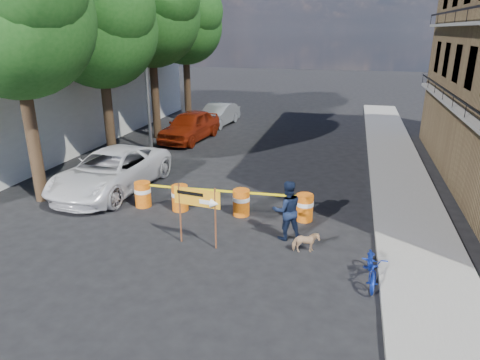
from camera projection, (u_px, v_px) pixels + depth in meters
The scene contains 19 objects.
ground at pixel (198, 247), 12.39m from camera, with size 120.00×120.00×0.00m, color black.
sidewalk_east at pixel (404, 192), 16.38m from camera, with size 2.40×40.00×0.15m, color gray.
white_building at pixel (36, 86), 23.60m from camera, with size 8.00×22.00×6.00m, color silver.
tree_near at pixel (14, 16), 13.70m from camera, with size 5.46×5.20×9.15m.
tree_mid_a at pixel (101, 28), 18.38m from camera, with size 5.25×5.00×8.68m.
tree_mid_b at pixel (151, 15), 22.71m from camera, with size 5.67×5.40×9.62m.
tree_far at pixel (186, 25), 27.45m from camera, with size 5.04×4.80×8.84m.
streetlamp at pixel (147, 64), 21.02m from camera, with size 1.25×0.18×8.00m.
barrel_far_left at pixel (143, 194), 15.10m from camera, with size 0.58×0.58×0.90m.
barrel_mid_left at pixel (180, 197), 14.78m from camera, with size 0.58×0.58×0.90m.
barrel_mid_right at pixel (241, 202), 14.38m from camera, with size 0.58×0.58×0.90m.
barrel_far_right at pixel (305, 207), 13.98m from camera, with size 0.58×0.58×0.90m.
detour_sign at pixel (203, 203), 12.00m from camera, with size 1.43×0.34×1.84m.
pedestrian at pixel (287, 210), 12.61m from camera, with size 0.89×0.69×1.83m, color black.
bicycle at pixel (374, 252), 10.42m from camera, with size 0.58×0.88×1.68m, color #1530AB.
dog at pixel (306, 242), 11.99m from camera, with size 0.33×0.74×0.62m, color tan.
suv_white at pixel (111, 171), 16.51m from camera, with size 2.62×5.69×1.58m, color silver.
sedan_red at pixel (190, 126), 24.11m from camera, with size 1.95×4.86×1.66m, color maroon.
sedan_silver at pixel (218, 115), 27.86m from camera, with size 1.50×4.30×1.42m, color #A4A7AB.
Camera 1 is at (3.96, -10.38, 5.94)m, focal length 32.00 mm.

